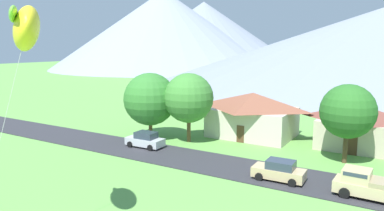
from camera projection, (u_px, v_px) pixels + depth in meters
The scene contains 13 objects.
road_strip at pixel (218, 164), 33.70m from camera, with size 160.00×6.01×0.08m, color #2D2D33.
mountain_central_ridge at pixel (383, 45), 110.66m from camera, with size 136.66×136.66×22.60m, color gray.
mountain_east_ridge at pixel (164, 30), 174.96m from camera, with size 108.41×108.41×37.21m, color gray.
mountain_west_ridge at pixel (204, 34), 189.89m from camera, with size 100.37×100.37×33.52m, color gray.
house_leftmost at pixel (357, 125), 38.92m from camera, with size 8.48×6.75×4.83m.
house_left_center at pixel (253, 114), 44.09m from camera, with size 10.33×7.91×5.37m.
tree_near_left at pixel (150, 99), 42.56m from camera, with size 6.22×6.22×7.87m.
tree_center at pixel (189, 98), 41.00m from camera, with size 5.67×5.67×7.96m.
tree_right_of_center at pixel (348, 111), 33.52m from camera, with size 5.09×5.09×7.52m.
parked_car_silver_west_end at pixel (145, 140), 39.22m from camera, with size 4.25×2.17×1.68m.
parked_car_tan_mid_west at pixel (279, 171), 29.56m from camera, with size 4.24×2.16×1.68m.
pickup_truck_sand_east_side at pixel (371, 185), 26.04m from camera, with size 5.26×2.45×1.99m.
kite_flyer_with_kite at pixel (25, 29), 18.15m from camera, with size 4.13×4.81×13.09m.
Camera 1 is at (14.62, 1.25, 10.99)m, focal length 33.79 mm.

